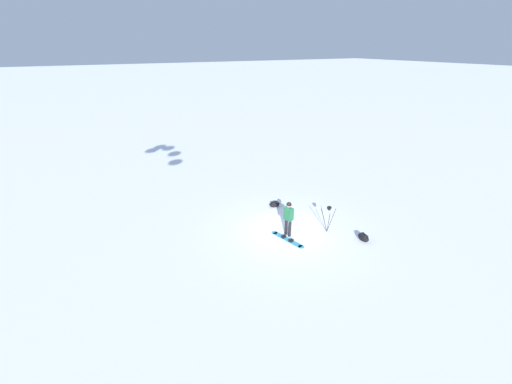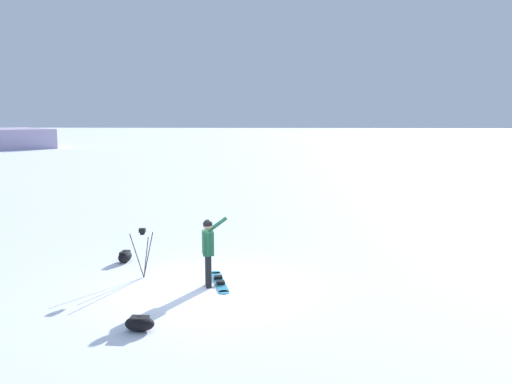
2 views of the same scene
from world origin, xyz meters
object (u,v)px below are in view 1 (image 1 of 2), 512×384
snowboard (287,239)px  gear_bag_small (363,237)px  snowboarder (288,215)px  camera_tripod (329,214)px  gear_bag_large (275,204)px

snowboard → gear_bag_small: size_ratio=2.89×
snowboarder → camera_tripod: size_ratio=1.31×
snowboarder → snowboard: size_ratio=0.95×
gear_bag_large → gear_bag_small: size_ratio=0.96×
gear_bag_small → snowboarder: bearing=-126.4°
camera_tripod → gear_bag_small: bearing=33.9°
camera_tripod → snowboard: bearing=-98.4°
gear_bag_large → gear_bag_small: gear_bag_small is taller
gear_bag_large → gear_bag_small: 4.99m
snowboard → gear_bag_large: (-3.02, 1.18, 0.13)m
snowboarder → gear_bag_large: (-2.70, 0.96, -0.86)m
snowboarder → gear_bag_large: 2.99m
snowboard → gear_bag_small: gear_bag_small is taller
snowboarder → gear_bag_large: bearing=160.3°
snowboard → gear_bag_large: gear_bag_large is taller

